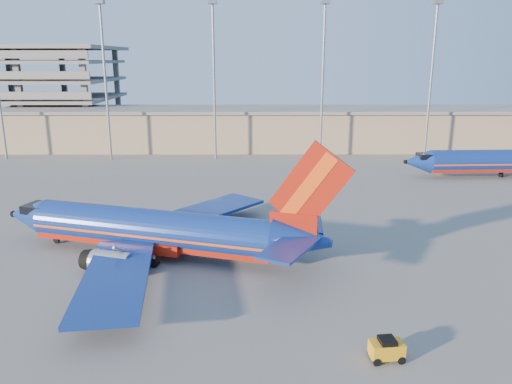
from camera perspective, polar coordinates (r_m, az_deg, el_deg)
ground at (r=51.50m, az=-2.89°, el=-6.23°), size 220.00×220.00×0.00m
terminal_building at (r=107.17m, az=3.91°, el=7.33°), size 122.00×16.00×8.50m
light_mast_row at (r=93.97m, az=1.43°, el=14.38°), size 101.60×1.60×28.65m
aircraft_main at (r=49.09m, az=-10.94°, el=-4.38°), size 34.70×32.87×12.08m
aircraft_second at (r=90.08m, az=26.86°, el=3.22°), size 34.87×13.57×11.80m
baggage_tug at (r=34.29m, az=14.70°, el=-16.94°), size 2.26×1.53×1.53m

